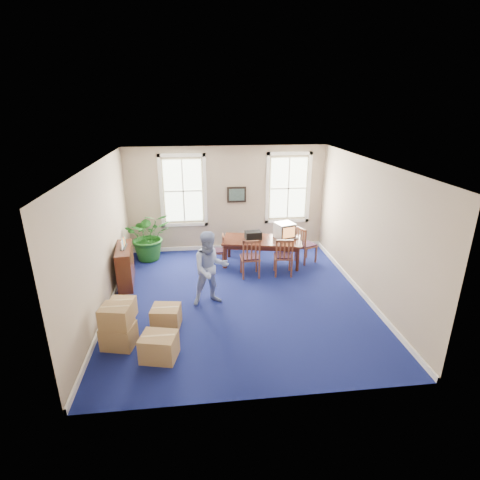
{
  "coord_description": "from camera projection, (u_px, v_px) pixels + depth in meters",
  "views": [
    {
      "loc": [
        -0.88,
        -7.84,
        4.41
      ],
      "look_at": [
        0.1,
        0.6,
        1.25
      ],
      "focal_mm": 28.0,
      "sensor_mm": 36.0,
      "label": 1
    }
  ],
  "objects": [
    {
      "name": "wall_back",
      "position": [
        227.0,
        199.0,
        11.4
      ],
      "size": [
        6.5,
        0.0,
        6.5
      ],
      "primitive_type": "plane",
      "rotation": [
        1.57,
        0.0,
        0.0
      ],
      "color": "tan",
      "rests_on": "ground"
    },
    {
      "name": "baseboard_left",
      "position": [
        110.0,
        303.0,
        8.59
      ],
      "size": [
        0.04,
        6.5,
        0.12
      ],
      "primitive_type": "cube",
      "color": "white",
      "rests_on": "ground"
    },
    {
      "name": "chair_near_right",
      "position": [
        283.0,
        256.0,
        9.99
      ],
      "size": [
        0.53,
        0.53,
        1.07
      ],
      "primitive_type": null,
      "rotation": [
        0.0,
        0.0,
        3.02
      ],
      "color": "brown",
      "rests_on": "ground"
    },
    {
      "name": "conference_table",
      "position": [
        262.0,
        252.0,
        10.69
      ],
      "size": [
        2.36,
        1.44,
        0.75
      ],
      "primitive_type": null,
      "rotation": [
        0.0,
        0.0,
        -0.21
      ],
      "color": "#441E12",
      "rests_on": "ground"
    },
    {
      "name": "equipment_bag",
      "position": [
        253.0,
        235.0,
        10.54
      ],
      "size": [
        0.48,
        0.34,
        0.23
      ],
      "primitive_type": "cube",
      "rotation": [
        0.0,
        0.0,
        0.1
      ],
      "color": "black",
      "rests_on": "conference_table"
    },
    {
      "name": "game_console",
      "position": [
        295.0,
        237.0,
        10.66
      ],
      "size": [
        0.17,
        0.2,
        0.05
      ],
      "primitive_type": "cube",
      "rotation": [
        0.0,
        0.0,
        0.05
      ],
      "color": "white",
      "rests_on": "conference_table"
    },
    {
      "name": "brochure_rack",
      "position": [
        124.0,
        245.0,
        9.16
      ],
      "size": [
        0.2,
        0.59,
        0.26
      ],
      "primitive_type": null,
      "rotation": [
        0.0,
        0.0,
        -0.18
      ],
      "color": "#99999E",
      "rests_on": "credenza"
    },
    {
      "name": "wall_left",
      "position": [
        100.0,
        240.0,
        8.05
      ],
      "size": [
        0.0,
        6.5,
        6.5
      ],
      "primitive_type": "plane",
      "rotation": [
        1.57,
        0.0,
        1.57
      ],
      "color": "tan",
      "rests_on": "ground"
    },
    {
      "name": "cardboard_boxes",
      "position": [
        131.0,
        321.0,
        7.16
      ],
      "size": [
        1.9,
        1.9,
        0.91
      ],
      "primitive_type": null,
      "rotation": [
        0.0,
        0.0,
        -0.22
      ],
      "color": "#A88251",
      "rests_on": "ground"
    },
    {
      "name": "potted_plant",
      "position": [
        149.0,
        236.0,
        10.9
      ],
      "size": [
        1.48,
        1.34,
        1.46
      ],
      "primitive_type": "imported",
      "rotation": [
        0.0,
        0.0,
        0.17
      ],
      "color": "#195519",
      "rests_on": "ground"
    },
    {
      "name": "baseboard_back",
      "position": [
        227.0,
        247.0,
        11.91
      ],
      "size": [
        6.0,
        0.04,
        0.12
      ],
      "primitive_type": "cube",
      "color": "white",
      "rests_on": "ground"
    },
    {
      "name": "chair_near_left",
      "position": [
        250.0,
        257.0,
        9.89
      ],
      "size": [
        0.5,
        0.5,
        1.09
      ],
      "primitive_type": null,
      "rotation": [
        0.0,
        0.0,
        3.16
      ],
      "color": "brown",
      "rests_on": "ground"
    },
    {
      "name": "floor",
      "position": [
        239.0,
        298.0,
        8.93
      ],
      "size": [
        6.5,
        6.5,
        0.0
      ],
      "primitive_type": "plane",
      "color": "navy",
      "rests_on": "ground"
    },
    {
      "name": "baseboard_right",
      "position": [
        358.0,
        289.0,
        9.23
      ],
      "size": [
        0.04,
        6.5,
        0.12
      ],
      "primitive_type": "cube",
      "color": "white",
      "rests_on": "ground"
    },
    {
      "name": "wall_picture",
      "position": [
        237.0,
        195.0,
        11.33
      ],
      "size": [
        0.58,
        0.06,
        0.48
      ],
      "primitive_type": null,
      "color": "black",
      "rests_on": "ground"
    },
    {
      "name": "chair_end_right",
      "position": [
        306.0,
        244.0,
        10.78
      ],
      "size": [
        0.63,
        0.63,
        1.07
      ],
      "primitive_type": null,
      "rotation": [
        0.0,
        0.0,
        1.99
      ],
      "color": "brown",
      "rests_on": "ground"
    },
    {
      "name": "wall_front",
      "position": [
        264.0,
        310.0,
        5.35
      ],
      "size": [
        6.5,
        0.0,
        6.5
      ],
      "primitive_type": "plane",
      "rotation": [
        -1.57,
        0.0,
        0.0
      ],
      "color": "tan",
      "rests_on": "ground"
    },
    {
      "name": "wall_right",
      "position": [
        367.0,
        230.0,
        8.7
      ],
      "size": [
        0.0,
        6.5,
        6.5
      ],
      "primitive_type": "plane",
      "rotation": [
        1.57,
        0.0,
        -1.57
      ],
      "color": "tan",
      "rests_on": "ground"
    },
    {
      "name": "window_right",
      "position": [
        288.0,
        188.0,
        11.48
      ],
      "size": [
        1.4,
        0.12,
        2.2
      ],
      "primitive_type": null,
      "color": "white",
      "rests_on": "ground"
    },
    {
      "name": "chair_end_left",
      "position": [
        216.0,
        251.0,
        10.52
      ],
      "size": [
        0.43,
        0.43,
        0.92
      ],
      "primitive_type": null,
      "rotation": [
        0.0,
        0.0,
        -1.6
      ],
      "color": "brown",
      "rests_on": "ground"
    },
    {
      "name": "window_left",
      "position": [
        183.0,
        191.0,
        11.14
      ],
      "size": [
        1.4,
        0.12,
        2.2
      ],
      "primitive_type": null,
      "color": "white",
      "rests_on": "ground"
    },
    {
      "name": "man",
      "position": [
        210.0,
        269.0,
        8.42
      ],
      "size": [
        0.97,
        0.82,
        1.74
      ],
      "primitive_type": "imported",
      "rotation": [
        0.0,
        0.0,
        0.21
      ],
      "color": "#8A9CCB",
      "rests_on": "ground"
    },
    {
      "name": "ceiling",
      "position": [
        239.0,
        163.0,
        7.82
      ],
      "size": [
        6.5,
        6.5,
        0.0
      ],
      "primitive_type": "plane",
      "rotation": [
        3.14,
        0.0,
        0.0
      ],
      "color": "white",
      "rests_on": "ground"
    },
    {
      "name": "credenza",
      "position": [
        126.0,
        268.0,
        9.37
      ],
      "size": [
        0.49,
        1.27,
        0.98
      ],
      "primitive_type": "cube",
      "rotation": [
        0.0,
        0.0,
        0.11
      ],
      "color": "#441E12",
      "rests_on": "ground"
    },
    {
      "name": "crt_tv",
      "position": [
        285.0,
        230.0,
        10.6
      ],
      "size": [
        0.62,
        0.65,
        0.44
      ],
      "primitive_type": null,
      "rotation": [
        0.0,
        0.0,
        0.3
      ],
      "color": "#B7B7BC",
      "rests_on": "conference_table"
    }
  ]
}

